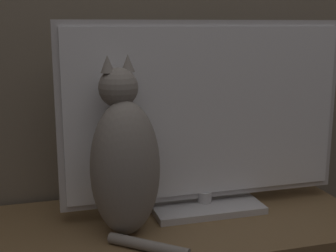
{
  "coord_description": "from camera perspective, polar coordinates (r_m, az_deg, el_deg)",
  "views": [
    {
      "loc": [
        -0.33,
        -0.26,
        1.08
      ],
      "look_at": [
        0.01,
        0.94,
        0.81
      ],
      "focal_mm": 50.0,
      "sensor_mm": 36.0,
      "label": 1
    }
  ],
  "objects": [
    {
      "name": "cat",
      "position": [
        1.22,
        -5.36,
        -4.43
      ],
      "size": [
        0.23,
        0.3,
        0.47
      ],
      "rotation": [
        0.0,
        0.0,
        0.26
      ],
      "color": "gray",
      "rests_on": "tv_stand"
    },
    {
      "name": "tv",
      "position": [
        1.37,
        4.6,
        0.79
      ],
      "size": [
        0.86,
        0.2,
        0.56
      ],
      "color": "#B7B7BC",
      "rests_on": "tv_stand"
    }
  ]
}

